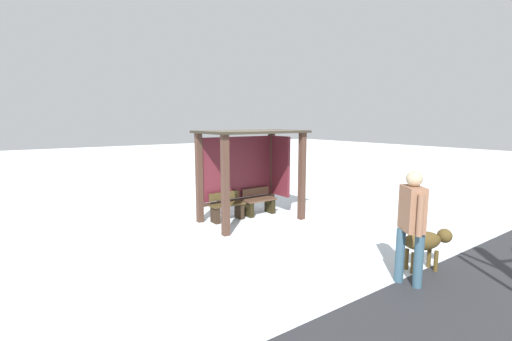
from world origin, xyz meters
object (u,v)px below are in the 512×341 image
bench_center_inside (259,203)px  dog (426,242)px  bus_shelter (250,160)px  person_walking (412,219)px  bench_left_inside (227,208)px

bench_center_inside → dog: (0.22, -4.60, 0.20)m
bus_shelter → bench_center_inside: size_ratio=2.83×
person_walking → dog: bearing=10.8°
bus_shelter → bench_center_inside: bus_shelter is taller
bench_left_inside → person_walking: person_walking is taller
bus_shelter → person_walking: (-0.13, -4.63, -0.49)m
bench_center_inside → dog: bench_center_inside is taller
person_walking → dog: size_ratio=1.91×
bus_shelter → bench_center_inside: bearing=17.1°
dog → bench_left_inside: bearing=105.1°
bus_shelter → bench_left_inside: bearing=169.6°
bus_shelter → bench_center_inside: 1.31m
bench_left_inside → person_walking: bearing=-83.9°
dog → bus_shelter: bearing=97.7°
person_walking → bench_center_inside: bearing=83.8°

